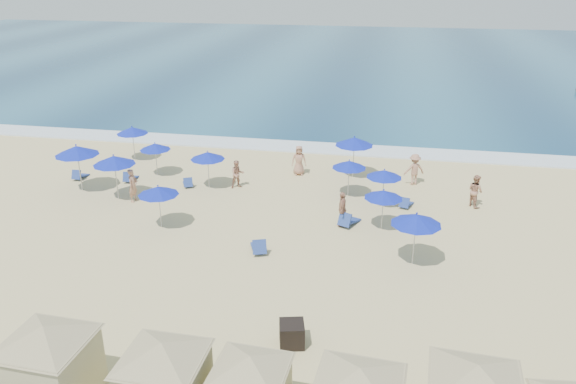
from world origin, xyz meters
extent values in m
plane|color=#D6C487|center=(0.00, 0.00, 0.00)|extent=(160.00, 160.00, 0.00)
cube|color=navy|center=(0.00, 55.00, 0.03)|extent=(160.00, 80.00, 0.06)
cube|color=white|center=(0.00, 15.50, 0.04)|extent=(160.00, 2.50, 0.08)
cube|color=black|center=(2.85, -5.74, 0.40)|extent=(0.98, 0.98, 0.81)
cube|color=#C1B684|center=(-3.35, -9.63, 1.06)|extent=(2.21, 2.21, 2.12)
cube|color=tan|center=(-3.35, -9.63, 2.12)|extent=(2.32, 2.32, 0.08)
pyramid|color=tan|center=(-3.35, -9.63, 2.65)|extent=(4.64, 4.64, 0.53)
cube|color=tan|center=(0.05, -9.59, 2.04)|extent=(2.18, 2.18, 0.08)
pyramid|color=tan|center=(0.05, -9.59, 2.54)|extent=(4.46, 4.46, 0.51)
cube|color=tan|center=(2.39, -9.38, 1.84)|extent=(2.04, 2.04, 0.07)
pyramid|color=tan|center=(2.39, -9.38, 2.30)|extent=(4.03, 4.03, 0.46)
cube|color=tan|center=(5.26, -9.64, 2.05)|extent=(2.32, 2.32, 0.08)
pyramid|color=tan|center=(5.26, -9.64, 2.57)|extent=(4.49, 4.49, 0.51)
cube|color=tan|center=(8.11, -9.09, 2.12)|extent=(2.38, 2.38, 0.08)
pyramid|color=tan|center=(8.11, -9.09, 2.66)|extent=(4.65, 4.65, 0.53)
cylinder|color=#A5A8AD|center=(-11.11, 5.51, 1.07)|extent=(0.06, 0.06, 2.14)
cone|color=#0F22AC|center=(-11.11, 5.51, 2.34)|extent=(2.37, 2.37, 0.51)
sphere|color=#0F22AC|center=(-11.11, 5.51, 2.65)|extent=(0.09, 0.09, 0.09)
cylinder|color=#A5A8AD|center=(-8.57, 4.76, 1.00)|extent=(0.05, 0.05, 2.01)
cone|color=#0F22AC|center=(-8.57, 4.76, 2.19)|extent=(2.22, 2.22, 0.48)
sphere|color=#0F22AC|center=(-8.57, 4.76, 2.48)|extent=(0.08, 0.08, 0.08)
cylinder|color=#A5A8AD|center=(-10.50, 11.00, 0.89)|extent=(0.05, 0.05, 1.79)
cone|color=#0F22AC|center=(-10.50, 11.00, 1.95)|extent=(1.97, 1.97, 0.42)
sphere|color=#0F22AC|center=(-10.50, 11.00, 2.21)|extent=(0.08, 0.08, 0.08)
cylinder|color=#A5A8AD|center=(-4.92, 1.88, 0.87)|extent=(0.05, 0.05, 1.74)
cone|color=#0F22AC|center=(-4.92, 1.88, 1.90)|extent=(1.92, 1.92, 0.41)
sphere|color=#0F22AC|center=(-4.92, 1.88, 2.15)|extent=(0.07, 0.07, 0.07)
cylinder|color=#A5A8AD|center=(-7.94, 8.56, 0.82)|extent=(0.04, 0.04, 1.64)
cone|color=#0F22AC|center=(-7.94, 8.56, 1.79)|extent=(1.81, 1.81, 0.39)
sphere|color=#0F22AC|center=(-7.94, 8.56, 2.03)|extent=(0.07, 0.07, 0.07)
cylinder|color=#A5A8AD|center=(-4.27, 7.24, 0.87)|extent=(0.05, 0.05, 1.74)
cone|color=#0F22AC|center=(-4.27, 7.24, 1.90)|extent=(1.92, 1.92, 0.41)
sphere|color=#0F22AC|center=(-4.27, 7.24, 2.15)|extent=(0.07, 0.07, 0.07)
cylinder|color=#A5A8AD|center=(3.54, 7.47, 0.83)|extent=(0.04, 0.04, 1.66)
cone|color=#0F22AC|center=(3.54, 7.47, 1.82)|extent=(1.84, 1.84, 0.39)
sphere|color=#0F22AC|center=(3.54, 7.47, 2.06)|extent=(0.07, 0.07, 0.07)
cylinder|color=#A5A8AD|center=(5.42, 6.38, 0.83)|extent=(0.04, 0.04, 1.66)
cone|color=#0F22AC|center=(5.42, 6.38, 1.81)|extent=(1.83, 1.83, 0.39)
sphere|color=#0F22AC|center=(5.42, 6.38, 2.05)|extent=(0.07, 0.07, 0.07)
cylinder|color=#A5A8AD|center=(3.56, 10.43, 1.01)|extent=(0.05, 0.05, 2.02)
cone|color=#0F22AC|center=(3.56, 10.43, 2.20)|extent=(2.23, 2.23, 0.48)
sphere|color=#0F22AC|center=(3.56, 10.43, 2.49)|extent=(0.08, 0.08, 0.08)
cylinder|color=#A5A8AD|center=(5.48, 3.65, 0.82)|extent=(0.04, 0.04, 1.64)
cone|color=#0F22AC|center=(5.48, 3.65, 1.79)|extent=(1.81, 1.81, 0.39)
sphere|color=#0F22AC|center=(5.48, 3.65, 2.03)|extent=(0.07, 0.07, 0.07)
cylinder|color=#A5A8AD|center=(6.88, 0.50, 0.95)|extent=(0.05, 0.05, 1.90)
cone|color=#0F22AC|center=(6.88, 0.50, 2.07)|extent=(2.10, 2.10, 0.45)
sphere|color=#0F22AC|center=(6.88, 0.50, 2.35)|extent=(0.08, 0.08, 0.08)
cube|color=navy|center=(-12.20, 7.28, 0.15)|extent=(0.53, 1.12, 0.31)
cube|color=navy|center=(-12.19, 6.81, 0.38)|extent=(0.53, 0.31, 0.54)
cube|color=navy|center=(-9.12, 7.48, 0.16)|extent=(0.65, 1.20, 0.32)
cube|color=navy|center=(-9.08, 7.00, 0.39)|extent=(0.57, 0.37, 0.56)
cube|color=navy|center=(-5.59, 7.31, 0.14)|extent=(0.89, 1.17, 0.29)
cube|color=navy|center=(-5.40, 6.91, 0.35)|extent=(0.57, 0.47, 0.51)
cube|color=navy|center=(0.20, 0.50, 0.17)|extent=(0.99, 1.40, 0.35)
cube|color=navy|center=(0.38, 0.00, 0.43)|extent=(0.68, 0.53, 0.62)
cube|color=navy|center=(3.94, 3.93, 0.18)|extent=(1.08, 1.45, 0.36)
cube|color=navy|center=(3.73, 3.42, 0.44)|extent=(0.71, 0.57, 0.64)
cube|color=navy|center=(6.68, 6.66, 0.14)|extent=(0.81, 1.18, 0.30)
cube|color=navy|center=(6.54, 6.23, 0.36)|extent=(0.57, 0.44, 0.52)
imported|color=tan|center=(-7.58, 4.62, 0.90)|extent=(0.49, 0.69, 1.79)
imported|color=tan|center=(-2.68, 7.53, 0.80)|extent=(0.98, 0.91, 1.60)
imported|color=tan|center=(3.57, 3.73, 0.86)|extent=(0.44, 1.01, 1.71)
imported|color=tan|center=(7.07, 9.87, 0.91)|extent=(1.34, 1.05, 1.82)
imported|color=tan|center=(0.35, 10.25, 0.89)|extent=(0.97, 0.74, 1.79)
imported|color=tan|center=(10.12, 7.28, 0.86)|extent=(1.01, 1.06, 1.73)
camera|label=1|loc=(5.58, -20.88, 11.80)|focal=35.00mm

